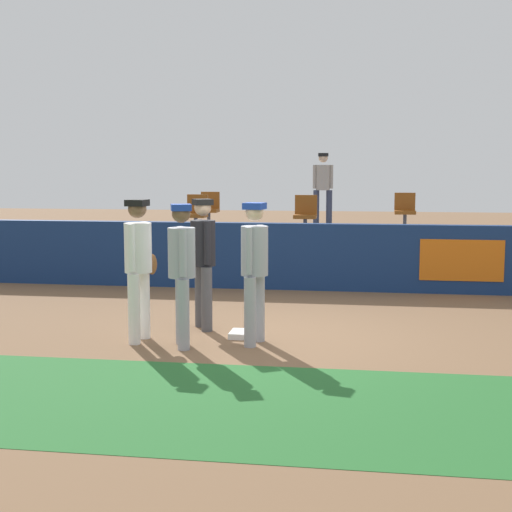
{
  "coord_description": "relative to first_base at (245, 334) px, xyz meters",
  "views": [
    {
      "loc": [
        1.37,
        -9.57,
        2.29
      ],
      "look_at": [
        -0.25,
        0.99,
        1.0
      ],
      "focal_mm": 50.72,
      "sensor_mm": 36.0,
      "label": 1
    }
  ],
  "objects": [
    {
      "name": "seat_back_right",
      "position": [
        2.48,
        7.28,
        1.34
      ],
      "size": [
        0.47,
        0.44,
        0.84
      ],
      "color": "#4C4C51",
      "rests_on": "bleacher_platform"
    },
    {
      "name": "grass_foreground_strip",
      "position": [
        0.25,
        -2.83,
        -0.04
      ],
      "size": [
        18.0,
        2.8,
        0.01
      ],
      "primitive_type": "cube",
      "color": "#26662B",
      "rests_on": "ground_plane"
    },
    {
      "name": "spectator_hooded",
      "position": [
        0.55,
        8.17,
        1.89
      ],
      "size": [
        0.49,
        0.37,
        1.76
      ],
      "rotation": [
        0.0,
        0.0,
        3.26
      ],
      "color": "#33384C",
      "rests_on": "bleacher_platform"
    },
    {
      "name": "bleacher_platform",
      "position": [
        0.25,
        6.61,
        0.41
      ],
      "size": [
        18.0,
        4.8,
        0.91
      ],
      "primitive_type": "cube",
      "color": "#59595E",
      "rests_on": "ground_plane"
    },
    {
      "name": "player_coach_visitor",
      "position": [
        -0.71,
        -0.65,
        1.03
      ],
      "size": [
        0.44,
        0.49,
        1.85
      ],
      "rotation": [
        0.0,
        0.0,
        -1.24
      ],
      "color": "#9EA3AD",
      "rests_on": "ground_plane"
    },
    {
      "name": "ground_plane",
      "position": [
        0.25,
        0.01,
        -0.04
      ],
      "size": [
        60.0,
        60.0,
        0.0
      ],
      "primitive_type": "plane",
      "color": "brown"
    },
    {
      "name": "seat_back_left",
      "position": [
        -2.09,
        7.28,
        1.34
      ],
      "size": [
        0.45,
        0.44,
        0.84
      ],
      "color": "#4C4C51",
      "rests_on": "bleacher_platform"
    },
    {
      "name": "first_base",
      "position": [
        0.0,
        0.0,
        0.0
      ],
      "size": [
        0.4,
        0.4,
        0.08
      ],
      "primitive_type": "cube",
      "color": "white",
      "rests_on": "ground_plane"
    },
    {
      "name": "seat_front_center",
      "position": [
        0.36,
        5.48,
        1.34
      ],
      "size": [
        0.46,
        0.44,
        0.84
      ],
      "color": "#4C4C51",
      "rests_on": "bleacher_platform"
    },
    {
      "name": "player_fielder_home",
      "position": [
        -1.35,
        -0.43,
        1.05
      ],
      "size": [
        0.39,
        0.58,
        1.89
      ],
      "rotation": [
        0.0,
        0.0,
        -1.66
      ],
      "color": "white",
      "rests_on": "ground_plane"
    },
    {
      "name": "field_wall",
      "position": [
        0.26,
        4.04,
        0.59
      ],
      "size": [
        18.0,
        0.26,
        1.27
      ],
      "color": "navy",
      "rests_on": "ground_plane"
    },
    {
      "name": "seat_front_left",
      "position": [
        -1.97,
        5.48,
        1.34
      ],
      "size": [
        0.45,
        0.44,
        0.84
      ],
      "color": "#4C4C51",
      "rests_on": "bleacher_platform"
    },
    {
      "name": "player_runner_visitor",
      "position": [
        0.19,
        -0.36,
        1.04
      ],
      "size": [
        0.42,
        0.51,
        1.86
      ],
      "rotation": [
        0.0,
        0.0,
        -1.77
      ],
      "color": "#9EA3AD",
      "rests_on": "ground_plane"
    },
    {
      "name": "player_umpire",
      "position": [
        -0.67,
        0.42,
        1.04
      ],
      "size": [
        0.48,
        0.48,
        1.87
      ],
      "rotation": [
        0.0,
        0.0,
        -1.07
      ],
      "color": "#4C4C51",
      "rests_on": "ground_plane"
    }
  ]
}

